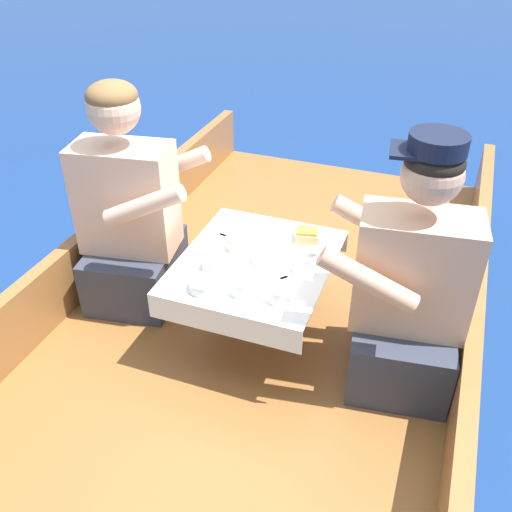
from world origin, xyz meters
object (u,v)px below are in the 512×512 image
person_port (130,218)px  coffee_cup_center (241,287)px  coffee_cup_starboard (299,262)px  tin_can (234,243)px  sandwich (307,235)px  person_starboard (409,292)px  coffee_cup_port (278,295)px

person_port → coffee_cup_center: person_port is taller
coffee_cup_starboard → tin_can: coffee_cup_starboard is taller
person_port → sandwich: (0.74, 0.15, -0.01)m
sandwich → coffee_cup_starboard: (0.03, -0.20, -0.00)m
sandwich → coffee_cup_center: sandwich is taller
person_starboard → coffee_cup_port: size_ratio=10.64×
sandwich → coffee_cup_port: (0.01, -0.42, -0.00)m
sandwich → tin_can: 0.30m
person_port → sandwich: size_ratio=8.72×
sandwich → coffee_cup_port: size_ratio=1.23×
person_starboard → coffee_cup_port: (-0.43, -0.18, -0.00)m
coffee_cup_port → tin_can: size_ratio=1.37×
person_port → coffee_cup_center: bearing=-33.2°
sandwich → coffee_cup_center: size_ratio=1.06×
sandwich → coffee_cup_center: (-0.13, -0.42, -0.00)m
coffee_cup_port → coffee_cup_starboard: 0.22m
person_port → person_starboard: 1.19m
tin_can → person_port: bearing=178.9°
person_port → sandwich: person_port is taller
person_port → coffee_cup_starboard: person_port is taller
coffee_cup_center → person_starboard: bearing=17.2°
coffee_cup_starboard → coffee_cup_center: (-0.15, -0.22, -0.00)m
person_port → tin_can: person_port is taller
sandwich → coffee_cup_starboard: size_ratio=1.18×
person_starboard → coffee_cup_starboard: size_ratio=10.20×
person_port → tin_can: size_ratio=14.70×
coffee_cup_center → tin_can: size_ratio=1.60×
person_port → coffee_cup_port: bearing=-29.3°
coffee_cup_center → person_port: bearing=156.3°
coffee_cup_starboard → coffee_cup_center: bearing=-124.5°
tin_can → sandwich: bearing=31.1°
person_port → coffee_cup_starboard: bearing=-13.5°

